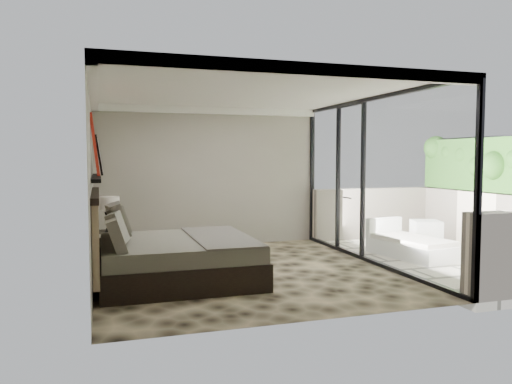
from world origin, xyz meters
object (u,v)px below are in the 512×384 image
object	(u,v)px
table_lamp	(110,209)
bed	(170,256)
ottoman	(426,234)
nightstand	(113,244)
lounger	(410,246)

from	to	relation	value
table_lamp	bed	bearing A→B (deg)	-64.59
table_lamp	ottoman	distance (m)	6.12
ottoman	bed	bearing A→B (deg)	-166.66
nightstand	ottoman	distance (m)	6.04
nightstand	table_lamp	distance (m)	0.62
bed	table_lamp	size ratio (longest dim) A/B	3.76
bed	lounger	size ratio (longest dim) A/B	1.32
nightstand	ottoman	bearing A→B (deg)	-7.39
bed	nightstand	world-z (taller)	bed
nightstand	bed	bearing A→B (deg)	-69.49
bed	lounger	bearing A→B (deg)	6.60
nightstand	lounger	size ratio (longest dim) A/B	0.34
nightstand	table_lamp	size ratio (longest dim) A/B	0.96
table_lamp	lounger	size ratio (longest dim) A/B	0.35
bed	ottoman	bearing A→B (deg)	13.34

